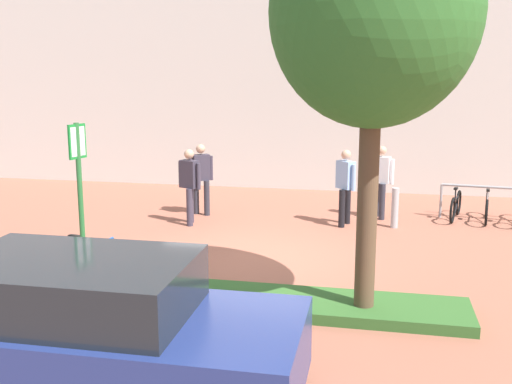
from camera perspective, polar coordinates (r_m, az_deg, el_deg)
name	(u,v)px	position (r m, az deg, el deg)	size (l,w,h in m)	color
ground_plane	(249,260)	(11.10, -0.63, -6.49)	(60.00, 60.00, 0.00)	#9E5B47
building_facade	(305,16)	(18.14, 4.68, 16.32)	(28.00, 1.20, 10.00)	silver
planter_strip	(228,298)	(9.09, -2.68, -10.06)	(7.00, 1.10, 0.16)	#336028
tree_sidewalk	(374,14)	(8.17, 11.21, 16.32)	(2.74, 2.74, 5.66)	brown
parking_sign_post	(80,184)	(9.47, -16.44, 0.72)	(0.11, 0.36, 2.66)	#2D7238
bike_at_sign	(86,267)	(9.99, -15.88, -6.87)	(1.67, 0.43, 0.86)	black
bike_rack_cluster	(487,206)	(14.88, 21.12, -1.28)	(2.10, 1.63, 0.83)	#99999E
bollard_steel	(395,208)	(13.62, 13.08, -1.48)	(0.16, 0.16, 0.90)	#ADADB2
person_shirt_blue	(381,177)	(14.37, 11.80, 1.39)	(0.59, 0.47, 1.72)	#2D2D38
person_suited_navy	(201,175)	(14.47, -5.26, 1.65)	(0.51, 0.43, 1.72)	#2D2D38
person_suited_dark	(190,182)	(13.55, -6.34, 0.98)	(0.57, 0.45, 1.72)	#383342
person_shirt_white	(345,183)	(13.51, 8.51, 0.89)	(0.46, 0.51, 1.72)	black
car_navy_sedan	(90,333)	(6.55, -15.56, -12.80)	(4.31, 2.05, 1.54)	navy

